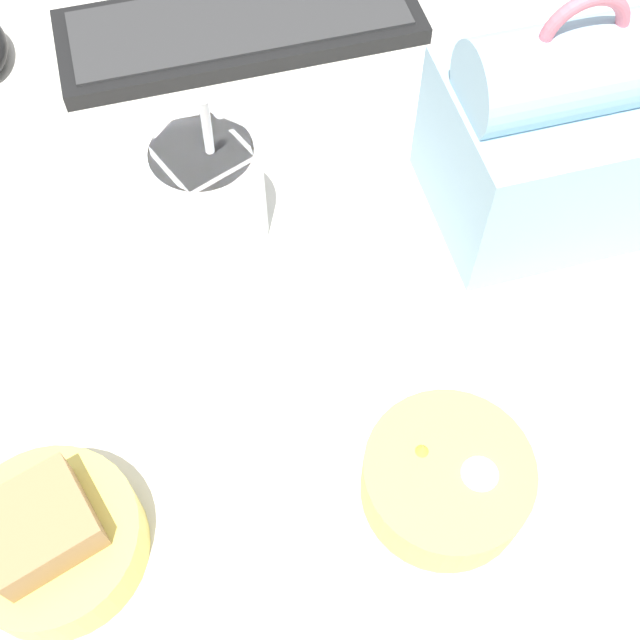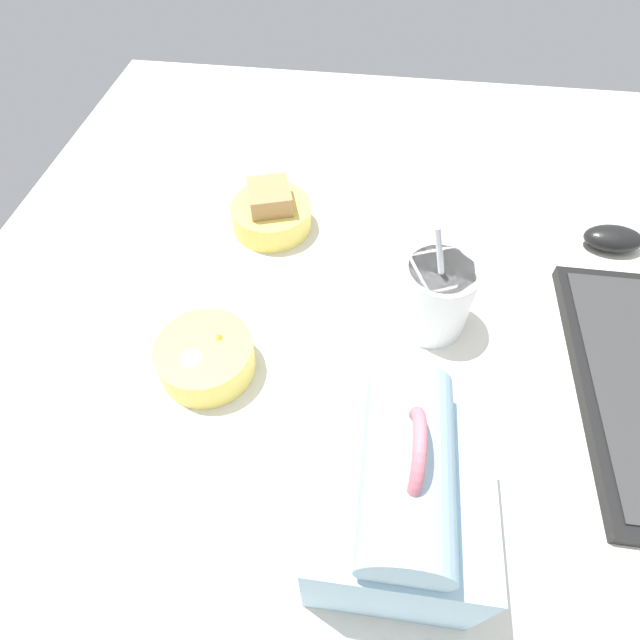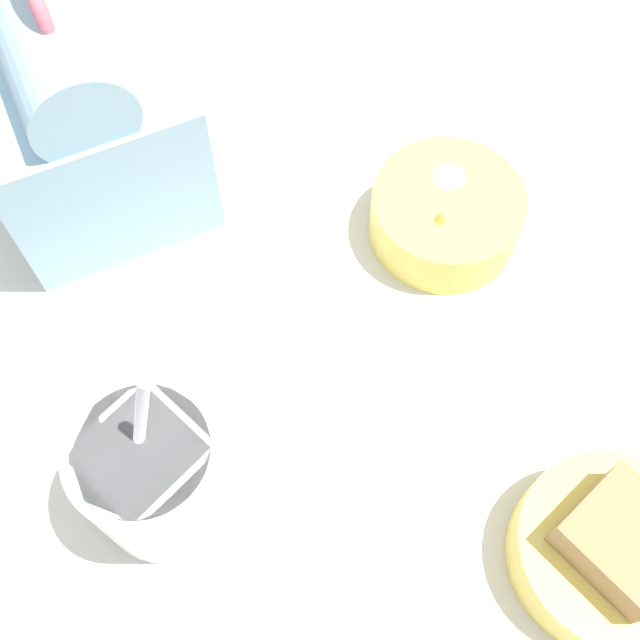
% 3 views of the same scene
% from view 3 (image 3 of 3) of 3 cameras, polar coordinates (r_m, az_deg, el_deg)
% --- Properties ---
extents(desk_surface, '(1.40, 1.10, 0.02)m').
position_cam_3_polar(desk_surface, '(0.60, -1.38, -5.14)').
color(desk_surface, silver).
rests_on(desk_surface, ground).
extents(lunch_bag, '(0.17, 0.15, 0.22)m').
position_cam_3_polar(lunch_bag, '(0.64, -16.74, 14.02)').
color(lunch_bag, '#9EC6DB').
rests_on(lunch_bag, desk_surface).
extents(soup_cup, '(0.09, 0.09, 0.17)m').
position_cam_3_polar(soup_cup, '(0.52, -11.63, -10.63)').
color(soup_cup, white).
rests_on(soup_cup, desk_surface).
extents(bento_bowl_sandwich, '(0.12, 0.12, 0.07)m').
position_cam_3_polar(bento_bowl_sandwich, '(0.56, 19.94, -15.14)').
color(bento_bowl_sandwich, '#EFD65B').
rests_on(bento_bowl_sandwich, desk_surface).
extents(bento_bowl_snacks, '(0.12, 0.12, 0.06)m').
position_cam_3_polar(bento_bowl_snacks, '(0.64, 8.91, 7.44)').
color(bento_bowl_snacks, '#EFD65B').
rests_on(bento_bowl_snacks, desk_surface).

